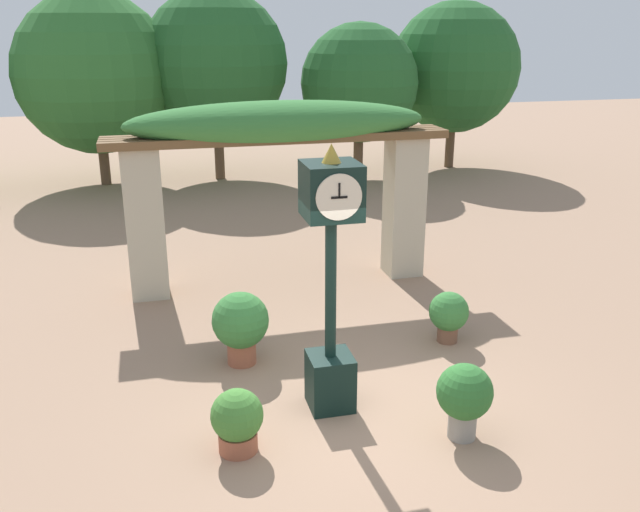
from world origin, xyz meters
name	(u,v)px	position (x,y,z in m)	size (l,w,h in m)	color
ground_plane	(353,416)	(0.00, 0.00, 0.00)	(60.00, 60.00, 0.00)	#9E7A60
pedestal_clock	(331,276)	(-0.20, 0.29, 1.66)	(0.60, 0.65, 3.14)	black
pergola	(279,150)	(0.00, 4.42, 2.35)	(5.68, 1.21, 3.16)	#BCB299
potted_plant_near_left	(449,314)	(1.87, 1.57, 0.43)	(0.57, 0.57, 0.75)	brown
potted_plant_near_right	(464,396)	(1.04, -0.68, 0.51)	(0.62, 0.62, 0.87)	gray
potted_plant_far_left	(237,420)	(-1.38, -0.34, 0.37)	(0.56, 0.56, 0.71)	#9E563D
potted_plant_far_right	(241,323)	(-1.08, 1.63, 0.58)	(0.76, 0.76, 1.00)	#9E563D
tree_line	(236,73)	(0.43, 13.15, 3.03)	(17.91, 4.79, 5.33)	brown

